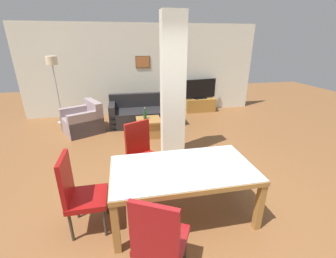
{
  "coord_description": "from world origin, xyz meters",
  "views": [
    {
      "loc": [
        -0.67,
        -2.37,
        2.21
      ],
      "look_at": [
        0.0,
        0.95,
        0.87
      ],
      "focal_mm": 24.0,
      "sensor_mm": 36.0,
      "label": 1
    }
  ],
  "objects_px": {
    "dining_table": "(183,176)",
    "floor_lamp": "(53,68)",
    "dining_chair_far_left": "(142,151)",
    "coffee_table": "(149,127)",
    "bottle": "(145,115)",
    "tv_stand": "(200,105)",
    "armchair": "(84,122)",
    "dining_chair_near_left": "(159,238)",
    "sofa": "(144,114)",
    "tv_screen": "(201,89)",
    "dining_chair_head_left": "(79,192)"
  },
  "relations": [
    {
      "from": "dining_table",
      "to": "floor_lamp",
      "type": "distance_m",
      "value": 4.99
    },
    {
      "from": "dining_chair_far_left",
      "to": "coffee_table",
      "type": "distance_m",
      "value": 1.92
    },
    {
      "from": "dining_table",
      "to": "bottle",
      "type": "relative_size",
      "value": 6.51
    },
    {
      "from": "bottle",
      "to": "tv_stand",
      "type": "distance_m",
      "value": 2.63
    },
    {
      "from": "floor_lamp",
      "to": "tv_stand",
      "type": "bearing_deg",
      "value": 3.69
    },
    {
      "from": "bottle",
      "to": "tv_stand",
      "type": "height_order",
      "value": "bottle"
    },
    {
      "from": "dining_table",
      "to": "armchair",
      "type": "xyz_separation_m",
      "value": [
        -1.72,
        3.37,
        -0.31
      ]
    },
    {
      "from": "dining_chair_near_left",
      "to": "sofa",
      "type": "bearing_deg",
      "value": 113.49
    },
    {
      "from": "armchair",
      "to": "tv_stand",
      "type": "bearing_deg",
      "value": -98.55
    },
    {
      "from": "tv_screen",
      "to": "dining_chair_near_left",
      "type": "bearing_deg",
      "value": 58.05
    },
    {
      "from": "armchair",
      "to": "dining_table",
      "type": "bearing_deg",
      "value": -179.49
    },
    {
      "from": "floor_lamp",
      "to": "coffee_table",
      "type": "bearing_deg",
      "value": -32.19
    },
    {
      "from": "dining_chair_far_left",
      "to": "sofa",
      "type": "relative_size",
      "value": 0.53
    },
    {
      "from": "coffee_table",
      "to": "tv_screen",
      "type": "bearing_deg",
      "value": 42.41
    },
    {
      "from": "dining_chair_far_left",
      "to": "tv_stand",
      "type": "relative_size",
      "value": 1.04
    },
    {
      "from": "dining_chair_far_left",
      "to": "coffee_table",
      "type": "relative_size",
      "value": 1.73
    },
    {
      "from": "sofa",
      "to": "tv_stand",
      "type": "xyz_separation_m",
      "value": [
        1.92,
        0.8,
        -0.06
      ]
    },
    {
      "from": "sofa",
      "to": "tv_stand",
      "type": "distance_m",
      "value": 2.08
    },
    {
      "from": "dining_chair_near_left",
      "to": "coffee_table",
      "type": "height_order",
      "value": "dining_chair_near_left"
    },
    {
      "from": "dining_table",
      "to": "coffee_table",
      "type": "xyz_separation_m",
      "value": [
        -0.12,
        2.77,
        -0.37
      ]
    },
    {
      "from": "sofa",
      "to": "tv_stand",
      "type": "relative_size",
      "value": 1.95
    },
    {
      "from": "armchair",
      "to": "coffee_table",
      "type": "distance_m",
      "value": 1.71
    },
    {
      "from": "dining_chair_head_left",
      "to": "coffee_table",
      "type": "xyz_separation_m",
      "value": [
        1.15,
        2.77,
        -0.32
      ]
    },
    {
      "from": "dining_chair_far_left",
      "to": "armchair",
      "type": "bearing_deg",
      "value": -89.04
    },
    {
      "from": "dining_chair_near_left",
      "to": "tv_stand",
      "type": "bearing_deg",
      "value": 94.86
    },
    {
      "from": "bottle",
      "to": "tv_screen",
      "type": "relative_size",
      "value": 0.27
    },
    {
      "from": "dining_chair_head_left",
      "to": "armchair",
      "type": "relative_size",
      "value": 0.9
    },
    {
      "from": "dining_chair_far_left",
      "to": "armchair",
      "type": "distance_m",
      "value": 2.79
    },
    {
      "from": "dining_table",
      "to": "dining_chair_far_left",
      "type": "xyz_separation_m",
      "value": [
        -0.45,
        0.9,
        -0.05
      ]
    },
    {
      "from": "dining_chair_head_left",
      "to": "tv_stand",
      "type": "height_order",
      "value": "dining_chair_head_left"
    },
    {
      "from": "dining_chair_far_left",
      "to": "armchair",
      "type": "relative_size",
      "value": 0.9
    },
    {
      "from": "dining_chair_head_left",
      "to": "floor_lamp",
      "type": "distance_m",
      "value": 4.51
    },
    {
      "from": "dining_chair_far_left",
      "to": "coffee_table",
      "type": "bearing_deg",
      "value": -126.31
    },
    {
      "from": "sofa",
      "to": "floor_lamp",
      "type": "bearing_deg",
      "value": -12.78
    },
    {
      "from": "dining_chair_head_left",
      "to": "coffee_table",
      "type": "bearing_deg",
      "value": 157.35
    },
    {
      "from": "floor_lamp",
      "to": "sofa",
      "type": "bearing_deg",
      "value": -12.78
    },
    {
      "from": "coffee_table",
      "to": "dining_chair_near_left",
      "type": "bearing_deg",
      "value": -95.17
    },
    {
      "from": "dining_table",
      "to": "sofa",
      "type": "relative_size",
      "value": 0.95
    },
    {
      "from": "dining_chair_near_left",
      "to": "coffee_table",
      "type": "bearing_deg",
      "value": 112.33
    },
    {
      "from": "armchair",
      "to": "tv_stand",
      "type": "height_order",
      "value": "armchair"
    },
    {
      "from": "dining_table",
      "to": "tv_screen",
      "type": "xyz_separation_m",
      "value": [
        1.79,
        4.51,
        0.15
      ]
    },
    {
      "from": "sofa",
      "to": "coffee_table",
      "type": "bearing_deg",
      "value": 90.49
    },
    {
      "from": "dining_chair_head_left",
      "to": "floor_lamp",
      "type": "relative_size",
      "value": 0.55
    },
    {
      "from": "dining_table",
      "to": "dining_chair_near_left",
      "type": "xyz_separation_m",
      "value": [
        -0.45,
        -0.86,
        -0.05
      ]
    },
    {
      "from": "dining_chair_head_left",
      "to": "tv_screen",
      "type": "bearing_deg",
      "value": 145.8
    },
    {
      "from": "dining_chair_near_left",
      "to": "tv_screen",
      "type": "height_order",
      "value": "tv_screen"
    },
    {
      "from": "tv_stand",
      "to": "tv_screen",
      "type": "distance_m",
      "value": 0.52
    },
    {
      "from": "coffee_table",
      "to": "tv_stand",
      "type": "bearing_deg",
      "value": 42.41
    },
    {
      "from": "dining_table",
      "to": "tv_screen",
      "type": "relative_size",
      "value": 1.73
    },
    {
      "from": "tv_screen",
      "to": "floor_lamp",
      "type": "xyz_separation_m",
      "value": [
        -4.25,
        -0.27,
        0.79
      ]
    }
  ]
}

